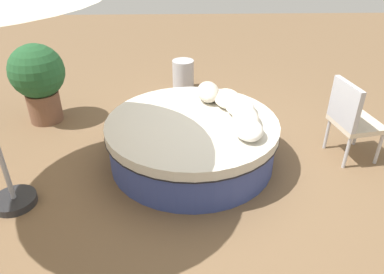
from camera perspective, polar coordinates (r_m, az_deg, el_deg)
ground_plane at (r=4.47m, az=-0.00°, el=-3.56°), size 16.00×16.00×0.00m
round_bed at (r=4.32m, az=-0.00°, el=-0.53°), size 2.01×2.01×0.54m
throw_pillow_0 at (r=3.90m, az=8.80°, el=1.19°), size 0.43×0.31×0.17m
throw_pillow_1 at (r=4.15m, az=8.38°, el=3.13°), size 0.55×0.29×0.15m
throw_pillow_2 at (r=4.38m, az=7.49°, el=4.79°), size 0.49×0.34×0.16m
throw_pillow_3 at (r=4.58m, az=5.53°, el=6.04°), size 0.51×0.33×0.15m
throw_pillow_4 at (r=4.69m, az=2.55°, el=7.09°), size 0.51×0.28×0.20m
patio_chair at (r=4.63m, az=23.62°, el=3.01°), size 0.60×0.59×0.98m
planter at (r=5.50m, az=-22.93°, el=8.53°), size 0.75×0.75×1.12m
side_table at (r=6.28m, az=-1.39°, el=9.68°), size 0.36×0.36×0.51m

